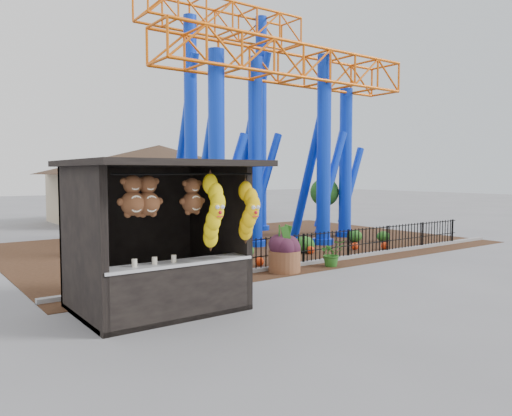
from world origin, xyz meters
TOP-DOWN VIEW (x-y plane):
  - ground at (0.00, 0.00)m, footprint 120.00×120.00m
  - mulch_bed at (4.00, 8.00)m, footprint 18.00×12.00m
  - curb at (4.00, 3.00)m, footprint 18.00×0.18m
  - prize_booth at (-2.99, 0.91)m, footprint 3.50×3.40m
  - picket_fence at (4.90, 3.00)m, footprint 12.20×0.06m
  - roller_coaster at (5.12, 8.23)m, footprint 11.00×6.37m
  - terracotta_planter at (1.66, 2.56)m, footprint 1.20×1.20m
  - planter_foliage at (1.66, 2.56)m, footprint 0.70×0.70m
  - potted_plant at (3.37, 2.36)m, footprint 0.88×0.80m
  - landscaping at (4.48, 5.86)m, footprint 7.82×4.29m
  - pavilion at (6.00, 20.00)m, footprint 15.00×15.00m

SIDE VIEW (x-z plane):
  - ground at x=0.00m, z-range 0.00..0.00m
  - mulch_bed at x=4.00m, z-range 0.00..0.02m
  - curb at x=4.00m, z-range 0.00..0.12m
  - landscaping at x=4.48m, z-range -0.05..0.67m
  - terracotta_planter at x=1.66m, z-range 0.00..0.64m
  - potted_plant at x=3.37m, z-range 0.00..0.83m
  - picket_fence at x=4.90m, z-range 0.00..1.00m
  - planter_foliage at x=1.66m, z-range 0.64..1.28m
  - prize_booth at x=-2.99m, z-range -0.03..3.09m
  - pavilion at x=6.00m, z-range 0.67..5.47m
  - roller_coaster at x=5.12m, z-range 1.03..11.85m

